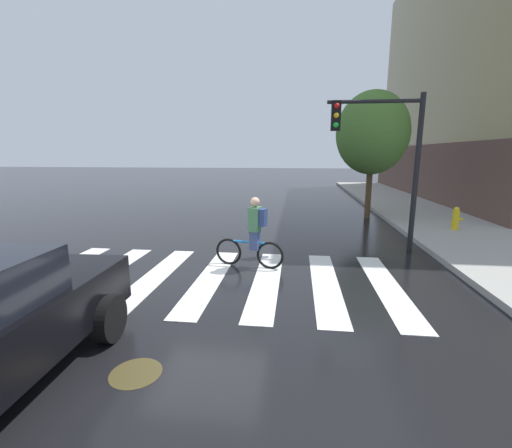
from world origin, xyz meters
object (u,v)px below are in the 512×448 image
object	(u,v)px
manhole_cover	(136,373)
cyclist	(254,233)
street_tree_near	(372,133)
traffic_light_near	(386,146)
fire_hydrant	(456,219)

from	to	relation	value
manhole_cover	cyclist	xyz separation A→B (m)	(0.95, 4.20, 0.84)
cyclist	street_tree_near	size ratio (longest dim) A/B	0.33
traffic_light_near	street_tree_near	world-z (taller)	street_tree_near
traffic_light_near	cyclist	bearing A→B (deg)	-151.10
street_tree_near	cyclist	bearing A→B (deg)	-119.52
fire_hydrant	traffic_light_near	bearing A→B (deg)	-141.18
traffic_light_near	fire_hydrant	xyz separation A→B (m)	(3.04, 2.45, -2.33)
traffic_light_near	street_tree_near	xyz separation A→B (m)	(0.70, 5.23, 0.63)
traffic_light_near	fire_hydrant	size ratio (longest dim) A/B	5.38
cyclist	fire_hydrant	world-z (taller)	cyclist
street_tree_near	manhole_cover	bearing A→B (deg)	-113.74
fire_hydrant	street_tree_near	size ratio (longest dim) A/B	0.15
manhole_cover	fire_hydrant	xyz separation A→B (m)	(7.29, 8.46, 0.53)
cyclist	traffic_light_near	size ratio (longest dim) A/B	0.40
cyclist	street_tree_near	world-z (taller)	street_tree_near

